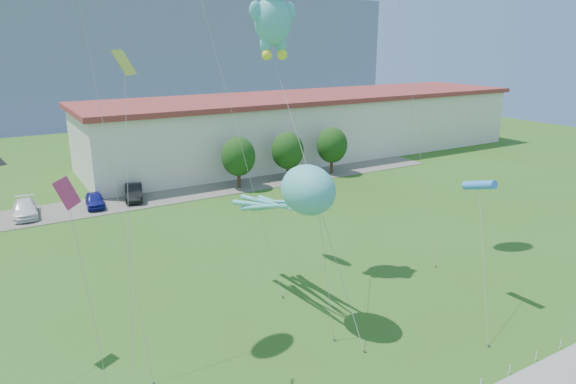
{
  "coord_description": "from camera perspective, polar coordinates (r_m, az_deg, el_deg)",
  "views": [
    {
      "loc": [
        -12.47,
        -13.68,
        14.94
      ],
      "look_at": [
        0.5,
        8.0,
        7.52
      ],
      "focal_mm": 32.0,
      "sensor_mm": 36.0,
      "label": 1
    }
  ],
  "objects": [
    {
      "name": "small_kite_pink",
      "position": [
        20.41,
        -22.8,
        -2.88
      ],
      "size": [
        1.29,
        3.43,
        10.06
      ],
      "color": "#CA2D52",
      "rests_on": "ground"
    },
    {
      "name": "tree_mid",
      "position": [
        56.72,
        -0.05,
        4.62
      ],
      "size": [
        3.6,
        3.6,
        5.47
      ],
      "color": "#3F2B19",
      "rests_on": "ground"
    },
    {
      "name": "hill_ridge",
      "position": [
        134.28,
        -26.36,
        13.7
      ],
      "size": [
        160.0,
        50.0,
        25.0
      ],
      "primitive_type": "cube",
      "color": "slate",
      "rests_on": "ground"
    },
    {
      "name": "parked_car_blue",
      "position": [
        51.21,
        -20.69,
        -0.83
      ],
      "size": [
        1.98,
        4.03,
        1.32
      ],
      "primitive_type": "imported",
      "rotation": [
        0.0,
        0.0,
        -0.11
      ],
      "color": "navy",
      "rests_on": "parking_strip"
    },
    {
      "name": "octopus_kite",
      "position": [
        27.55,
        0.92,
        -0.58
      ],
      "size": [
        2.6,
        8.72,
        8.91
      ],
      "color": "#45A6AC",
      "rests_on": "ground"
    },
    {
      "name": "small_kite_cyan",
      "position": [
        31.38,
        20.49,
        0.61
      ],
      "size": [
        3.79,
        5.5,
        7.46
      ],
      "color": "#348AED",
      "rests_on": "ground"
    },
    {
      "name": "warehouse",
      "position": [
        70.17,
        2.8,
        7.49
      ],
      "size": [
        61.0,
        15.0,
        8.2
      ],
      "color": "beige",
      "rests_on": "ground"
    },
    {
      "name": "parked_car_black",
      "position": [
        52.29,
        -16.75,
        -0.01
      ],
      "size": [
        2.66,
        4.82,
        1.5
      ],
      "primitive_type": "imported",
      "rotation": [
        0.0,
        0.0,
        -0.25
      ],
      "color": "black",
      "rests_on": "parking_strip"
    },
    {
      "name": "small_kite_yellow",
      "position": [
        21.4,
        -17.62,
        8.7
      ],
      "size": [
        2.74,
        5.49,
        14.58
      ],
      "color": "#ABC32D",
      "rests_on": "ground"
    },
    {
      "name": "parked_car_white",
      "position": [
        50.95,
        -27.19,
        -1.65
      ],
      "size": [
        2.3,
        4.96,
        1.4
      ],
      "primitive_type": "imported",
      "rotation": [
        0.0,
        0.0,
        -0.07
      ],
      "color": "white",
      "rests_on": "parking_strip"
    },
    {
      "name": "teddy_bear_kite",
      "position": [
        33.16,
        -1.68,
        19.14
      ],
      "size": [
        3.2,
        12.75,
        18.95
      ],
      "color": "#45A6AC",
      "rests_on": "ground"
    },
    {
      "name": "tree_far",
      "position": [
        59.96,
        4.9,
        5.21
      ],
      "size": [
        3.6,
        3.6,
        5.47
      ],
      "color": "#3F2B19",
      "rests_on": "ground"
    },
    {
      "name": "parking_strip",
      "position": [
        52.41,
        -15.82,
        -0.79
      ],
      "size": [
        70.0,
        6.0,
        0.06
      ],
      "primitive_type": "cube",
      "color": "#59544C",
      "rests_on": "ground"
    },
    {
      "name": "tree_near",
      "position": [
        53.96,
        -5.54,
        3.94
      ],
      "size": [
        3.6,
        3.6,
        5.47
      ],
      "color": "#3F2B19",
      "rests_on": "ground"
    }
  ]
}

